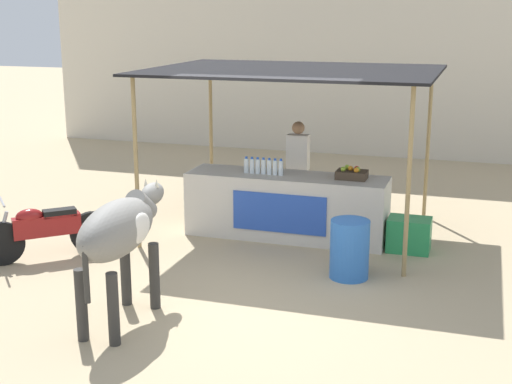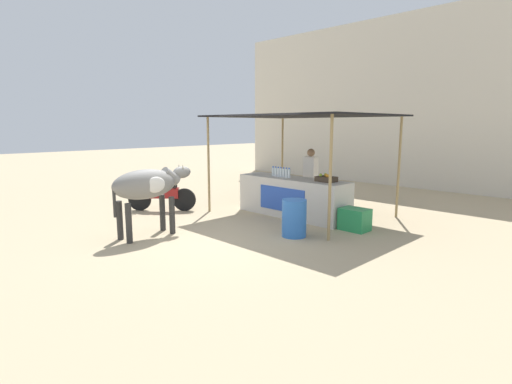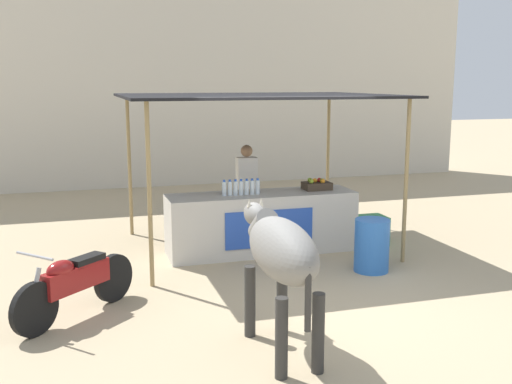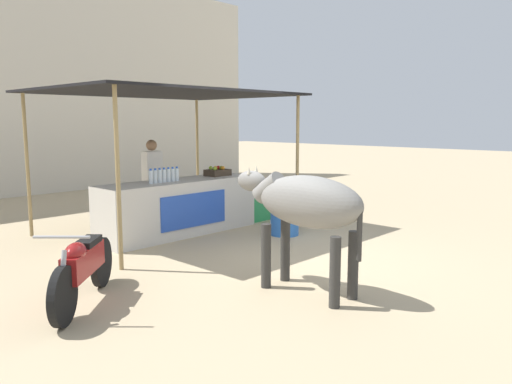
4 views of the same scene
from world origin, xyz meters
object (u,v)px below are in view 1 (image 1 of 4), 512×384
(stall_counter, at_px, (287,206))
(water_barrel, at_px, (350,249))
(vendor_behind_counter, at_px, (298,172))
(cooler_box, at_px, (409,235))
(fruit_crate, at_px, (352,174))
(cow, at_px, (120,231))
(motorcycle_parked, at_px, (46,229))

(stall_counter, distance_m, water_barrel, 1.86)
(stall_counter, bearing_deg, vendor_behind_counter, 92.28)
(vendor_behind_counter, xyz_separation_m, cooler_box, (1.87, -0.85, -0.61))
(vendor_behind_counter, bearing_deg, fruit_crate, -35.21)
(fruit_crate, xyz_separation_m, cooler_box, (0.88, -0.15, -0.79))
(stall_counter, distance_m, cooler_box, 1.85)
(fruit_crate, height_order, water_barrel, fruit_crate)
(cow, height_order, motorcycle_parked, cow)
(cow, bearing_deg, motorcycle_parked, 143.12)
(vendor_behind_counter, relative_size, cooler_box, 2.75)
(fruit_crate, bearing_deg, cooler_box, -9.76)
(fruit_crate, bearing_deg, water_barrel, -79.78)
(motorcycle_parked, bearing_deg, vendor_behind_counter, 43.93)
(stall_counter, relative_size, motorcycle_parked, 2.19)
(cow, bearing_deg, stall_counter, 75.61)
(fruit_crate, bearing_deg, cow, -117.73)
(fruit_crate, height_order, vendor_behind_counter, vendor_behind_counter)
(cooler_box, xyz_separation_m, cow, (-2.73, -3.37, 0.79))
(cooler_box, distance_m, cow, 4.41)
(fruit_crate, distance_m, motorcycle_parked, 4.38)
(water_barrel, relative_size, cow, 0.42)
(fruit_crate, bearing_deg, stall_counter, -176.81)
(cow, bearing_deg, fruit_crate, 62.27)
(vendor_behind_counter, relative_size, water_barrel, 2.16)
(vendor_behind_counter, height_order, motorcycle_parked, vendor_behind_counter)
(water_barrel, bearing_deg, vendor_behind_counter, 120.22)
(stall_counter, bearing_deg, cooler_box, -3.03)
(stall_counter, xyz_separation_m, motorcycle_parked, (-2.87, -1.98, -0.05))
(cow, bearing_deg, cooler_box, 51.02)
(stall_counter, relative_size, vendor_behind_counter, 1.82)
(stall_counter, height_order, water_barrel, stall_counter)
(vendor_behind_counter, xyz_separation_m, water_barrel, (1.25, -2.15, -0.47))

